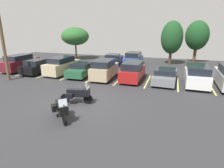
% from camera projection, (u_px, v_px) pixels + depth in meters
% --- Properties ---
extents(ground, '(44.00, 44.00, 0.10)m').
position_uv_depth(ground, '(81.00, 104.00, 12.69)').
color(ground, '#2D2D30').
extents(motorcycle_touring, '(2.23, 1.01, 1.44)m').
position_uv_depth(motorcycle_touring, '(78.00, 94.00, 12.54)').
color(motorcycle_touring, black).
rests_on(motorcycle_touring, ground).
extents(motorcycle_second, '(1.56, 1.58, 1.43)m').
position_uv_depth(motorcycle_second, '(61.00, 109.00, 10.28)').
color(motorcycle_second, black).
rests_on(motorcycle_second, ground).
extents(parking_stripes, '(24.93, 4.62, 0.01)m').
position_uv_depth(parking_stripes, '(107.00, 78.00, 19.10)').
color(parking_stripes, '#EAE066').
rests_on(parking_stripes, ground).
extents(car_maroon, '(1.93, 4.74, 1.89)m').
position_uv_depth(car_maroon, '(20.00, 63.00, 22.20)').
color(car_maroon, maroon).
rests_on(car_maroon, ground).
extents(car_black, '(1.95, 4.43, 1.55)m').
position_uv_depth(car_black, '(38.00, 66.00, 21.05)').
color(car_black, black).
rests_on(car_black, ground).
extents(car_champagne, '(2.19, 4.74, 1.89)m').
position_uv_depth(car_champagne, '(62.00, 66.00, 20.54)').
color(car_champagne, '#C1B289').
rests_on(car_champagne, ground).
extents(car_green, '(2.12, 4.88, 1.36)m').
position_uv_depth(car_green, '(83.00, 69.00, 19.94)').
color(car_green, '#235638').
rests_on(car_green, ground).
extents(car_tan, '(1.91, 4.39, 1.94)m').
position_uv_depth(car_tan, '(105.00, 69.00, 18.60)').
color(car_tan, tan).
rests_on(car_tan, ground).
extents(car_red, '(1.79, 4.45, 1.83)m').
position_uv_depth(car_red, '(133.00, 71.00, 18.06)').
color(car_red, maroon).
rests_on(car_red, ground).
extents(car_grey, '(2.15, 4.88, 1.34)m').
position_uv_depth(car_grey, '(165.00, 76.00, 17.42)').
color(car_grey, slate).
rests_on(car_grey, ground).
extents(car_white, '(1.95, 4.39, 1.84)m').
position_uv_depth(car_white, '(197.00, 75.00, 16.35)').
color(car_white, white).
rests_on(car_white, ground).
extents(car_far_navy, '(2.08, 4.61, 1.51)m').
position_uv_depth(car_far_navy, '(113.00, 59.00, 25.70)').
color(car_far_navy, navy).
rests_on(car_far_navy, ground).
extents(car_far_blue, '(1.98, 4.34, 1.81)m').
position_uv_depth(car_far_blue, '(133.00, 59.00, 25.16)').
color(car_far_blue, '#2D519E').
rests_on(car_far_blue, ground).
extents(utility_pole, '(1.36, 1.35, 8.51)m').
position_uv_depth(utility_pole, '(2.00, 34.00, 17.03)').
color(utility_pole, brown).
rests_on(utility_pole, ground).
extents(tree_center_right, '(2.91, 2.91, 5.87)m').
position_uv_depth(tree_center_right, '(172.00, 38.00, 25.07)').
color(tree_center_right, '#4C3823').
rests_on(tree_center_right, ground).
extents(tree_rear, '(3.28, 3.28, 5.96)m').
position_uv_depth(tree_rear, '(197.00, 36.00, 26.86)').
color(tree_rear, '#4C3823').
rests_on(tree_rear, ground).
extents(tree_far_right, '(4.31, 4.31, 5.02)m').
position_uv_depth(tree_far_right, '(75.00, 36.00, 29.22)').
color(tree_far_right, '#4C3823').
rests_on(tree_far_right, ground).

